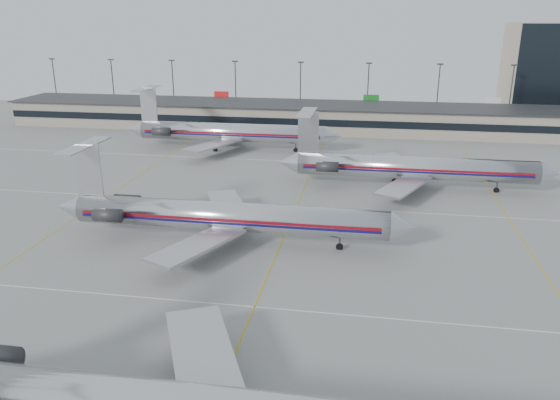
# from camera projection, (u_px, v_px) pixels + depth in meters

# --- Properties ---
(ground) EXTENTS (260.00, 260.00, 0.00)m
(ground) POSITION_uv_depth(u_px,v_px,m) (229.00, 369.00, 43.80)
(ground) COLOR gray
(ground) RESTS_ON ground
(apron_markings) EXTENTS (160.00, 0.15, 0.02)m
(apron_markings) POSITION_uv_depth(u_px,v_px,m) (255.00, 307.00, 53.14)
(apron_markings) COLOR silver
(apron_markings) RESTS_ON ground
(terminal) EXTENTS (162.00, 17.00, 6.25)m
(terminal) POSITION_uv_depth(u_px,v_px,m) (329.00, 117.00, 134.28)
(terminal) COLOR gray
(terminal) RESTS_ON ground
(light_mast_row) EXTENTS (163.60, 0.40, 15.28)m
(light_mast_row) POSITION_uv_depth(u_px,v_px,m) (334.00, 88.00, 145.63)
(light_mast_row) COLOR #38383D
(light_mast_row) RESTS_ON ground
(jet_second_row) EXTENTS (45.65, 26.88, 11.95)m
(jet_second_row) POSITION_uv_depth(u_px,v_px,m) (222.00, 216.00, 67.38)
(jet_second_row) COLOR silver
(jet_second_row) RESTS_ON ground
(jet_third_row) EXTENTS (44.80, 27.55, 12.25)m
(jet_third_row) POSITION_uv_depth(u_px,v_px,m) (409.00, 167.00, 88.57)
(jet_third_row) COLOR silver
(jet_third_row) RESTS_ON ground
(jet_back_row) EXTENTS (46.37, 28.52, 12.68)m
(jet_back_row) POSITION_uv_depth(u_px,v_px,m) (228.00, 132.00, 114.58)
(jet_back_row) COLOR silver
(jet_back_row) RESTS_ON ground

